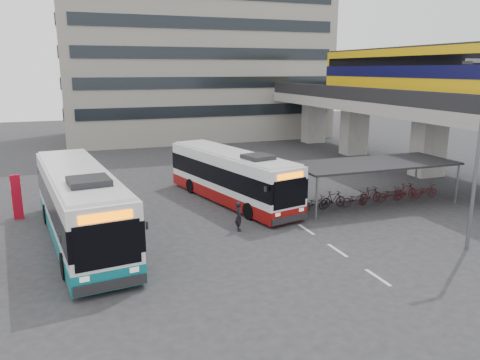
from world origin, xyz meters
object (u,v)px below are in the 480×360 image
object	(u,v)px
bus_teal	(80,206)
pedestrian	(239,216)
bus_main	(231,177)
lamp_post	(477,145)

from	to	relation	value
bus_teal	pedestrian	xyz separation A→B (m)	(7.50, -1.19, -0.97)
bus_teal	pedestrian	size ratio (longest dim) A/B	8.42
bus_main	lamp_post	distance (m)	13.81
bus_main	pedestrian	bearing A→B (deg)	-118.48
bus_main	bus_teal	xyz separation A→B (m)	(-8.89, -4.09, 0.17)
lamp_post	pedestrian	bearing A→B (deg)	142.96
bus_main	lamp_post	xyz separation A→B (m)	(7.43, -11.17, 3.25)
pedestrian	bus_main	bearing A→B (deg)	-3.12
bus_main	lamp_post	world-z (taller)	lamp_post
pedestrian	lamp_post	distance (m)	11.35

